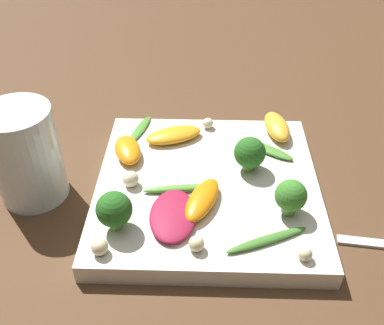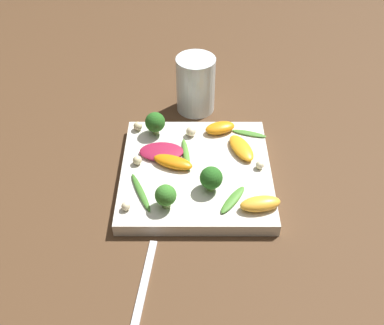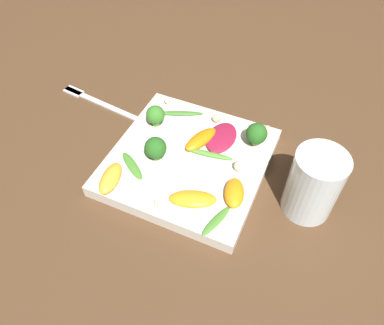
{
  "view_description": "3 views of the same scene",
  "coord_description": "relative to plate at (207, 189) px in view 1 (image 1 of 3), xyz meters",
  "views": [
    {
      "loc": [
        0.01,
        0.39,
        0.37
      ],
      "look_at": [
        0.02,
        -0.01,
        0.04
      ],
      "focal_mm": 42.0,
      "sensor_mm": 36.0,
      "label": 1
    },
    {
      "loc": [
        -0.55,
        0.01,
        0.55
      ],
      "look_at": [
        -0.01,
        0.01,
        0.05
      ],
      "focal_mm": 42.0,
      "sensor_mm": 36.0,
      "label": 2
    },
    {
      "loc": [
        0.18,
        -0.38,
        0.5
      ],
      "look_at": [
        0.01,
        -0.02,
        0.03
      ],
      "focal_mm": 35.0,
      "sensor_mm": 36.0,
      "label": 3
    }
  ],
  "objects": [
    {
      "name": "macadamia_nut_4",
      "position": [
        -0.09,
        0.11,
        0.02
      ],
      "size": [
        0.01,
        0.01,
        0.01
      ],
      "color": "beige",
      "rests_on": "plate"
    },
    {
      "name": "plate",
      "position": [
        0.0,
        0.0,
        0.0
      ],
      "size": [
        0.25,
        0.25,
        0.02
      ],
      "color": "silver",
      "rests_on": "ground_plane"
    },
    {
      "name": "macadamia_nut_0",
      "position": [
        0.09,
        0.01,
        0.02
      ],
      "size": [
        0.02,
        0.02,
        0.02
      ],
      "color": "beige",
      "rests_on": "plate"
    },
    {
      "name": "broccoli_floret_2",
      "position": [
        -0.05,
        -0.02,
        0.04
      ],
      "size": [
        0.04,
        0.04,
        0.04
      ],
      "color": "#7A9E51",
      "rests_on": "plate"
    },
    {
      "name": "arugula_sprig_3",
      "position": [
        -0.08,
        -0.06,
        0.01
      ],
      "size": [
        0.06,
        0.05,
        0.01
      ],
      "color": "#47842D",
      "rests_on": "plate"
    },
    {
      "name": "arugula_sprig_2",
      "position": [
        0.03,
        0.02,
        0.02
      ],
      "size": [
        0.08,
        0.02,
        0.01
      ],
      "color": "#518E33",
      "rests_on": "plate"
    },
    {
      "name": "orange_segment_0",
      "position": [
        0.04,
        -0.08,
        0.02
      ],
      "size": [
        0.08,
        0.06,
        0.01
      ],
      "color": "orange",
      "rests_on": "plate"
    },
    {
      "name": "ground_plane",
      "position": [
        0.0,
        0.0,
        -0.01
      ],
      "size": [
        2.4,
        2.4,
        0.0
      ],
      "primitive_type": "plane",
      "color": "#4C331E"
    },
    {
      "name": "broccoli_floret_1",
      "position": [
        0.09,
        0.07,
        0.04
      ],
      "size": [
        0.04,
        0.04,
        0.04
      ],
      "color": "#84AD5B",
      "rests_on": "plate"
    },
    {
      "name": "macadamia_nut_2",
      "position": [
        0.01,
        0.1,
        0.02
      ],
      "size": [
        0.02,
        0.02,
        0.02
      ],
      "color": "beige",
      "rests_on": "plate"
    },
    {
      "name": "radicchio_leaf_0",
      "position": [
        0.04,
        0.06,
        0.02
      ],
      "size": [
        0.05,
        0.08,
        0.01
      ],
      "color": "maroon",
      "rests_on": "plate"
    },
    {
      "name": "macadamia_nut_3",
      "position": [
        0.0,
        -0.11,
        0.02
      ],
      "size": [
        0.01,
        0.01,
        0.01
      ],
      "color": "beige",
      "rests_on": "plate"
    },
    {
      "name": "orange_segment_3",
      "position": [
        -0.09,
        -0.1,
        0.02
      ],
      "size": [
        0.04,
        0.07,
        0.02
      ],
      "color": "#FCAD33",
      "rests_on": "plate"
    },
    {
      "name": "macadamia_nut_1",
      "position": [
        0.1,
        0.11,
        0.02
      ],
      "size": [
        0.02,
        0.02,
        0.02
      ],
      "color": "beige",
      "rests_on": "plate"
    },
    {
      "name": "arugula_sprig_0",
      "position": [
        0.09,
        -0.1,
        0.01
      ],
      "size": [
        0.03,
        0.07,
        0.0
      ],
      "color": "#47842D",
      "rests_on": "plate"
    },
    {
      "name": "broccoli_floret_0",
      "position": [
        -0.09,
        0.05,
        0.03
      ],
      "size": [
        0.03,
        0.03,
        0.04
      ],
      "color": "#7A9E51",
      "rests_on": "plate"
    },
    {
      "name": "orange_segment_2",
      "position": [
        0.1,
        -0.04,
        0.02
      ],
      "size": [
        0.05,
        0.06,
        0.02
      ],
      "color": "orange",
      "rests_on": "plate"
    },
    {
      "name": "arugula_sprig_1",
      "position": [
        -0.06,
        0.09,
        0.01
      ],
      "size": [
        0.09,
        0.05,
        0.01
      ],
      "color": "#3D7528",
      "rests_on": "plate"
    },
    {
      "name": "orange_segment_1",
      "position": [
        0.01,
        0.04,
        0.02
      ],
      "size": [
        0.05,
        0.08,
        0.02
      ],
      "color": "orange",
      "rests_on": "plate"
    },
    {
      "name": "drinking_glass",
      "position": [
        0.2,
        0.0,
        0.05
      ],
      "size": [
        0.08,
        0.08,
        0.11
      ],
      "color": "silver",
      "rests_on": "ground_plane"
    }
  ]
}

